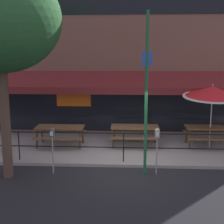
# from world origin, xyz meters

# --- Properties ---
(ground_plane) EXTENTS (120.00, 120.00, 0.00)m
(ground_plane) POSITION_xyz_m (0.00, 0.00, 0.00)
(ground_plane) COLOR black
(patio_deck) EXTENTS (15.00, 4.00, 0.10)m
(patio_deck) POSITION_xyz_m (0.00, 2.00, 0.05)
(patio_deck) COLOR gray
(patio_deck) RESTS_ON ground
(restaurant_building) EXTENTS (15.00, 1.60, 8.35)m
(restaurant_building) POSITION_xyz_m (-0.00, 4.23, 4.14)
(restaurant_building) COLOR brown
(restaurant_building) RESTS_ON ground
(patio_railing) EXTENTS (13.84, 0.04, 0.97)m
(patio_railing) POSITION_xyz_m (0.00, 0.30, 0.80)
(patio_railing) COLOR black
(patio_railing) RESTS_ON patio_deck
(picnic_table_left) EXTENTS (1.80, 1.42, 0.76)m
(picnic_table_left) POSITION_xyz_m (-2.43, 1.92, 0.71)
(picnic_table_left) COLOR brown
(picnic_table_left) RESTS_ON patio_deck
(picnic_table_centre) EXTENTS (1.80, 1.42, 0.76)m
(picnic_table_centre) POSITION_xyz_m (0.40, 2.13, 0.71)
(picnic_table_centre) COLOR brown
(picnic_table_centre) RESTS_ON patio_deck
(picnic_table_right) EXTENTS (1.80, 1.42, 0.76)m
(picnic_table_right) POSITION_xyz_m (3.22, 2.17, 0.71)
(picnic_table_right) COLOR brown
(picnic_table_right) RESTS_ON patio_deck
(patio_umbrella_right) EXTENTS (2.14, 2.14, 2.39)m
(patio_umbrella_right) POSITION_xyz_m (3.22, 2.14, 2.18)
(patio_umbrella_right) COLOR #B7B2A8
(patio_umbrella_right) RESTS_ON patio_deck
(parking_meter_near) EXTENTS (0.15, 0.16, 1.42)m
(parking_meter_near) POSITION_xyz_m (-2.10, -0.60, 1.15)
(parking_meter_near) COLOR gray
(parking_meter_near) RESTS_ON ground
(parking_meter_far) EXTENTS (0.15, 0.16, 1.42)m
(parking_meter_far) POSITION_xyz_m (1.00, -0.50, 1.15)
(parking_meter_far) COLOR gray
(parking_meter_far) RESTS_ON ground
(street_sign_pole) EXTENTS (0.28, 0.09, 4.75)m
(street_sign_pole) POSITION_xyz_m (0.66, -0.45, 2.43)
(street_sign_pole) COLOR #1E6033
(street_sign_pole) RESTS_ON ground
(street_tree_curbside) EXTENTS (3.40, 3.06, 6.43)m
(street_tree_curbside) POSITION_xyz_m (-3.27, -0.96, 4.65)
(street_tree_curbside) COLOR brown
(street_tree_curbside) RESTS_ON ground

